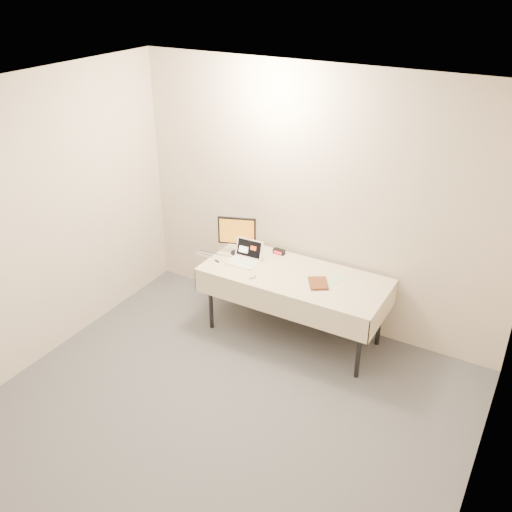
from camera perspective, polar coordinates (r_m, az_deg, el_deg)
The scene contains 10 objects.
ground at distance 4.76m, azimuth -8.11°, elevation -20.42°, with size 5.00×5.00×0.00m, color #424247.
back_wall at distance 5.77m, azimuth 6.09°, elevation 5.41°, with size 4.00×0.10×2.70m, color beige.
table at distance 5.69m, azimuth 3.87°, elevation -2.38°, with size 1.86×0.81×0.74m.
laptop at distance 5.87m, azimuth -1.05°, elevation -0.07°, with size 0.31×0.29×0.21m.
monitor at distance 5.94m, azimuth -1.91°, elevation 2.35°, with size 0.39×0.18×0.41m.
book at distance 5.44m, azimuth 5.38°, elevation -1.78°, with size 0.18×0.02×0.24m, color #90421A.
alarm_clock at distance 6.03m, azimuth 2.32°, elevation 0.45°, with size 0.13×0.06×0.05m.
clicker at distance 5.59m, azimuth -0.35°, elevation -2.07°, with size 0.04×0.09×0.02m, color #B9B9BC.
paper_form at distance 5.57m, azimuth 7.67°, elevation -2.56°, with size 0.10×0.26×0.00m, color #B0DAAD.
usb_dongle at distance 5.89m, azimuth -3.93°, elevation -0.51°, with size 0.06×0.02×0.01m, color black.
Camera 1 is at (2.10, -2.41, 3.53)m, focal length 40.00 mm.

